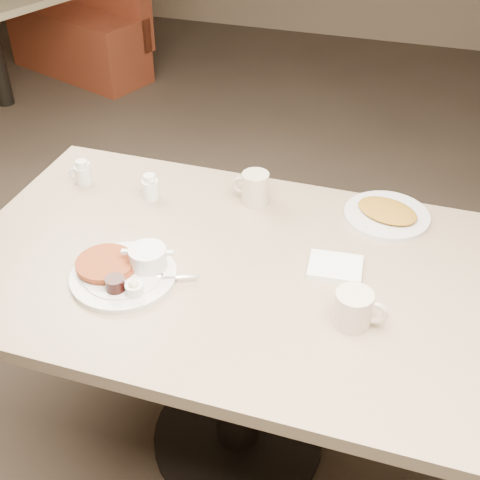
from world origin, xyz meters
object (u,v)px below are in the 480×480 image
(coffee_mug_near, at_px, (355,308))
(creamer_left, at_px, (83,173))
(diner_table, at_px, (238,312))
(booth_back_left, at_px, (72,17))
(hash_plate, at_px, (387,214))
(main_plate, at_px, (126,269))
(creamer_right, at_px, (150,187))
(coffee_mug_far, at_px, (254,188))

(coffee_mug_near, xyz_separation_m, creamer_left, (-0.91, 0.37, -0.01))
(diner_table, height_order, booth_back_left, booth_back_left)
(diner_table, xyz_separation_m, hash_plate, (0.35, 0.34, 0.18))
(main_plate, distance_m, creamer_right, 0.37)
(main_plate, relative_size, coffee_mug_far, 3.02)
(diner_table, height_order, creamer_right, creamer_right)
(main_plate, height_order, coffee_mug_far, coffee_mug_far)
(coffee_mug_far, bearing_deg, booth_back_left, 130.76)
(creamer_right, distance_m, hash_plate, 0.71)
(main_plate, bearing_deg, coffee_mug_near, 0.66)
(diner_table, xyz_separation_m, creamer_left, (-0.59, 0.24, 0.21))
(coffee_mug_far, distance_m, creamer_left, 0.55)
(creamer_right, bearing_deg, main_plate, -75.78)
(main_plate, bearing_deg, coffee_mug_far, 63.33)
(diner_table, bearing_deg, booth_back_left, 127.95)
(diner_table, relative_size, main_plate, 4.21)
(diner_table, height_order, coffee_mug_far, coffee_mug_far)
(diner_table, relative_size, booth_back_left, 0.97)
(diner_table, distance_m, creamer_right, 0.47)
(main_plate, xyz_separation_m, coffee_mug_near, (0.59, 0.01, 0.02))
(creamer_left, bearing_deg, main_plate, -48.83)
(creamer_left, height_order, booth_back_left, booth_back_left)
(main_plate, bearing_deg, hash_plate, 37.72)
(diner_table, distance_m, coffee_mug_far, 0.38)
(booth_back_left, bearing_deg, creamer_right, -54.68)
(diner_table, xyz_separation_m, creamer_right, (-0.35, 0.23, 0.21))
(creamer_left, relative_size, hash_plate, 0.25)
(coffee_mug_far, bearing_deg, creamer_right, -167.00)
(coffee_mug_near, bearing_deg, booth_back_left, 130.81)
(coffee_mug_far, bearing_deg, creamer_left, -173.90)
(main_plate, relative_size, booth_back_left, 0.23)
(coffee_mug_far, relative_size, creamer_left, 1.48)
(creamer_right, relative_size, hash_plate, 0.25)
(main_plate, xyz_separation_m, coffee_mug_far, (0.22, 0.43, 0.03))
(creamer_left, relative_size, booth_back_left, 0.05)
(main_plate, distance_m, coffee_mug_near, 0.59)
(coffee_mug_near, distance_m, hash_plate, 0.46)
(creamer_right, bearing_deg, coffee_mug_far, 13.00)
(main_plate, xyz_separation_m, creamer_right, (-0.09, 0.36, 0.01))
(coffee_mug_near, relative_size, creamer_right, 1.59)
(diner_table, distance_m, main_plate, 0.35)
(coffee_mug_near, distance_m, booth_back_left, 3.66)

